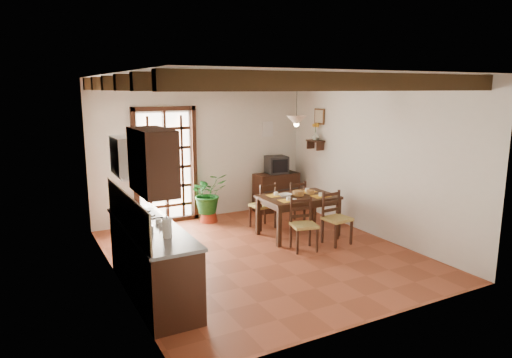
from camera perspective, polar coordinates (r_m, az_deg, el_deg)
ground_plane at (r=7.44m, az=0.79°, el=-9.32°), size 5.00×5.00×0.00m
room_shell at (r=7.01m, az=0.83°, el=4.70°), size 4.52×5.02×2.81m
ceiling_beams at (r=6.97m, az=0.85°, el=11.86°), size 4.50×4.34×0.20m
french_door at (r=9.03m, az=-11.24°, el=1.87°), size 1.26×0.11×2.32m
kitchen_counter at (r=6.07m, az=-12.93°, el=-9.74°), size 0.64×2.25×1.38m
upper_cabinet at (r=5.03m, az=-12.80°, el=2.19°), size 0.35×0.80×0.70m
range_hood at (r=6.25m, az=-15.63°, el=2.72°), size 0.38×0.60×0.54m
counter_items at (r=6.00m, az=-13.36°, el=-5.11°), size 0.50×1.43×0.25m
dining_table at (r=8.20m, az=5.29°, el=-2.75°), size 1.35×0.88×0.73m
chair_near_left at (r=7.57m, az=5.96°, el=-6.87°), size 0.47×0.46×0.86m
chair_near_right at (r=7.95m, az=10.01°, el=-6.02°), size 0.44×0.42×0.89m
chair_far_left at (r=8.70m, az=0.91°, el=-4.34°), size 0.46×0.44×0.89m
chair_far_right at (r=9.03m, az=4.66°, el=-3.84°), size 0.42×0.40×0.86m
table_setting at (r=8.18m, az=5.30°, el=-2.06°), size 0.98×0.65×0.09m
table_bowl at (r=8.09m, az=3.69°, el=-2.05°), size 0.25×0.25×0.05m
sideboard at (r=9.93m, az=2.54°, el=-1.59°), size 0.97×0.46×0.82m
crt_tv at (r=9.81m, az=2.59°, el=1.81°), size 0.48×0.45×0.37m
fuse_box at (r=9.90m, az=1.45°, el=6.24°), size 0.25×0.03×0.32m
plant_pot at (r=9.18m, az=-5.93°, el=-4.64°), size 0.36×0.36×0.22m
potted_plant at (r=9.07m, az=-5.99°, el=-1.84°), size 1.94×1.69×2.09m
wall_shelf at (r=9.53m, az=7.43°, el=4.51°), size 0.20×0.42×0.20m
shelf_vase at (r=9.52m, az=7.46°, el=5.34°), size 0.15×0.15×0.15m
shelf_flowers at (r=9.50m, az=7.49°, el=6.59°), size 0.14×0.14×0.36m
framed_picture at (r=9.53m, az=7.93°, el=7.75°), size 0.03×0.32×0.32m
pendant_lamp at (r=8.06m, az=5.08°, el=7.39°), size 0.36×0.36×0.84m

